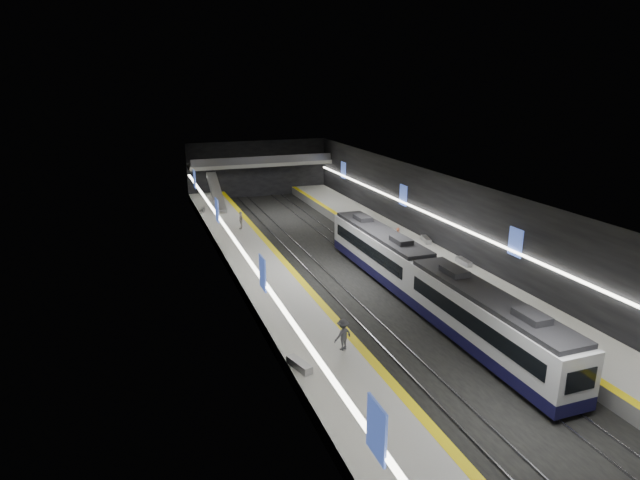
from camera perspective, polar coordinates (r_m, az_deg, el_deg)
name	(u,v)px	position (r m, az deg, el deg)	size (l,w,h in m)	color
ground	(354,278)	(46.37, 3.64, -4.02)	(70.00, 70.00, 0.00)	black
ceiling	(356,186)	(44.14, 3.83, 5.72)	(20.00, 70.00, 0.04)	beige
wall_left	(237,245)	(42.27, -8.82, -0.56)	(0.04, 70.00, 8.00)	black
wall_right	(457,223)	(49.80, 14.36, 1.80)	(0.04, 70.00, 8.00)	black
wall_back	(258,169)	(77.69, -6.62, 7.56)	(20.00, 0.04, 8.00)	black
platform_left	(270,283)	(43.94, -5.41, -4.59)	(5.00, 70.00, 1.00)	slate
tile_surface_left	(269,277)	(43.75, -5.42, -3.97)	(5.00, 70.00, 0.02)	#ADADA8
tactile_strip_left	(295,274)	(44.29, -2.66, -3.62)	(0.60, 70.00, 0.02)	yellow
platform_right	(430,262)	(49.50, 11.66, -2.35)	(5.00, 70.00, 1.00)	slate
tile_surface_right	(430,257)	(49.34, 11.69, -1.79)	(5.00, 70.00, 0.02)	#ADADA8
tactile_strip_right	(409,260)	(48.26, 9.46, -2.08)	(0.60, 70.00, 0.02)	yellow
rails	(354,277)	(46.35, 3.64, -3.95)	(6.52, 70.00, 0.12)	gray
train	(424,279)	(40.61, 11.04, -4.12)	(2.69, 30.04, 3.60)	#110F39
ad_posters	(350,225)	(45.84, 3.25, 1.66)	(19.94, 53.50, 2.20)	#3E59BA
cove_light_left	(240,247)	(42.37, -8.54, -0.79)	(0.25, 68.60, 0.12)	white
cove_light_right	(455,225)	(49.74, 14.16, 1.56)	(0.25, 68.60, 0.12)	white
mezzanine_bridge	(261,164)	(75.53, -6.28, 8.10)	(20.00, 3.00, 1.50)	gray
escalator	(216,192)	(67.80, -11.01, 5.03)	(1.20, 8.00, 0.60)	#99999E
bench_left_near	(299,365)	(30.63, -2.23, -13.16)	(0.53, 1.90, 0.46)	#99999E
bench_left_far	(203,210)	(66.32, -12.40, 3.17)	(0.44, 1.60, 0.39)	#99999E
bench_right_near	(464,262)	(48.05, 15.08, -2.27)	(0.53, 1.89, 0.46)	#99999E
bench_right_far	(426,240)	(53.66, 11.25, 0.03)	(0.55, 1.98, 0.48)	#99999E
passenger_right_a	(398,237)	(51.49, 8.30, 0.29)	(0.70, 0.46, 1.91)	#B55D43
passenger_left_a	(241,220)	(57.71, -8.42, 2.10)	(1.11, 0.46, 1.89)	silver
passenger_left_b	(343,335)	(32.19, 2.46, -10.07)	(1.26, 0.72, 1.95)	#414248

